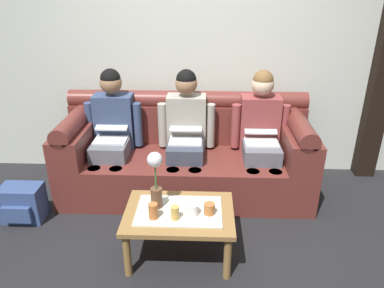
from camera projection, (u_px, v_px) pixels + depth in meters
The scene contains 13 objects.
ground_plane at pixel (178, 268), 2.77m from camera, with size 14.00×14.00×0.00m, color black.
back_wall_patterned at pixel (188, 37), 3.72m from camera, with size 6.00×0.12×2.90m, color silver.
couch at pixel (186, 156), 3.69m from camera, with size 2.40×0.88×0.96m.
person_left at pixel (112, 128), 3.59m from camera, with size 0.56×0.67×1.22m.
person_middle at pixel (186, 129), 3.56m from camera, with size 0.56×0.67×1.22m.
person_right at pixel (261, 130), 3.54m from camera, with size 0.56×0.67×1.22m.
coffee_table at pixel (179, 217), 2.78m from camera, with size 0.82×0.58×0.41m.
flower_vase at pixel (156, 177), 2.70m from camera, with size 0.11×0.11×0.46m.
cup_near_left at pixel (175, 213), 2.64m from camera, with size 0.06×0.06×0.10m, color gold.
cup_near_right at pixel (193, 209), 2.70m from camera, with size 0.08×0.08×0.08m, color silver.
cup_far_center at pixel (153, 211), 2.65m from camera, with size 0.07×0.07×0.12m, color #B26633.
cup_far_left at pixel (209, 209), 2.70m from camera, with size 0.08×0.08×0.08m, color #B26633.
backpack_left at pixel (23, 204), 3.27m from camera, with size 0.36×0.27×0.33m.
Camera 1 is at (0.19, -2.13, 2.00)m, focal length 34.44 mm.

